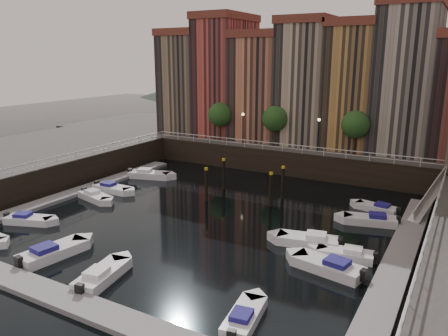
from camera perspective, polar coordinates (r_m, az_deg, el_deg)
The scene contains 25 objects.
ground at distance 40.39m, azimuth -1.21°, elevation -6.18°, with size 200.00×200.00×0.00m, color black.
quay_far at distance 62.89m, azimuth 11.00°, elevation 2.47°, with size 80.00×20.00×3.00m, color black.
quay_left at distance 57.77m, azimuth -26.95°, elevation 0.10°, with size 20.00×36.00×3.00m, color black.
dock_left at distance 49.54m, azimuth -18.17°, elevation -2.79°, with size 2.00×28.00×0.35m, color gray.
dock_right at distance 34.58m, azimuth 22.02°, elevation -10.62°, with size 2.00×28.00×0.35m, color gray.
dock_near at distance 28.49m, azimuth -19.73°, elevation -15.97°, with size 30.00×2.00×0.35m, color gray.
mountains at distance 143.70m, azimuth 22.92°, elevation 10.75°, with size 145.00×100.00×18.00m.
far_terrace at distance 58.33m, azimuth 13.77°, elevation 10.79°, with size 48.70×10.30×17.50m.
promenade_trees at distance 55.27m, azimuth 7.30°, elevation 6.35°, with size 21.20×3.20×5.20m.
street_lamps at distance 54.33m, azimuth 7.20°, elevation 5.48°, with size 10.36×0.36×4.18m.
railings at distance 43.36m, azimuth 2.07°, elevation 0.50°, with size 36.08×34.04×0.52m.
gangway at distance 44.26m, azimuth 25.41°, elevation -3.14°, with size 2.78×8.32×3.73m.
mooring_pilings at distance 44.49m, azimuth 2.80°, elevation -2.00°, with size 7.25×4.72×3.78m.
boat_left_1 at distance 42.08m, azimuth -24.23°, elevation -6.16°, with size 4.42×2.89×1.00m.
boat_left_2 at distance 46.37m, azimuth -16.51°, elevation -3.60°, with size 4.62×2.60×1.03m.
boat_left_3 at distance 48.63m, azimuth -14.42°, elevation -2.61°, with size 4.66×1.75×1.07m.
boat_left_4 at distance 53.24m, azimuth -9.81°, elevation -0.85°, with size 5.31×3.22×1.19m.
boat_right_1 at distance 31.03m, azimuth 13.61°, elevation -12.42°, with size 5.24×2.71×1.17m.
boat_right_2 at distance 33.31m, azimuth 15.70°, elevation -10.76°, with size 4.31×1.99×0.97m.
boat_right_3 at distance 40.33m, azimuth 18.69°, elevation -6.45°, with size 4.82×2.74×1.08m.
boat_right_4 at distance 43.74m, azimuth 19.42°, elevation -4.95°, with size 4.22×2.23×0.95m.
boat_near_1 at distance 34.51m, azimuth -21.57°, elevation -10.21°, with size 2.58×5.35×1.20m.
boat_near_2 at distance 30.27m, azimuth -15.68°, elevation -13.34°, with size 2.49×4.89×1.10m.
boat_near_3 at distance 25.24m, azimuth 2.62°, elevation -18.91°, with size 2.08×4.29×0.96m.
boat_extra_765 at distance 34.77m, azimuth 11.08°, elevation -9.28°, with size 5.07×2.69×1.13m.
Camera 1 is at (19.42, -32.47, 14.16)m, focal length 35.00 mm.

